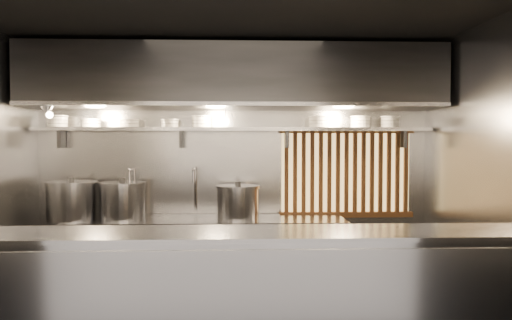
{
  "coord_description": "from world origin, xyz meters",
  "views": [
    {
      "loc": [
        0.02,
        -4.31,
        1.73
      ],
      "look_at": [
        0.21,
        0.55,
        1.56
      ],
      "focal_mm": 35.0,
      "sensor_mm": 36.0,
      "label": 1
    }
  ],
  "objects": [
    {
      "name": "bowl_stack_0",
      "position": [
        -1.97,
        1.32,
        1.97
      ],
      "size": [
        0.24,
        0.24,
        0.13
      ],
      "color": "white",
      "rests_on": "bowl_shelf"
    },
    {
      "name": "bowl_stack_2",
      "position": [
        -1.17,
        1.32,
        1.95
      ],
      "size": [
        0.22,
        0.22,
        0.09
      ],
      "color": "white",
      "rests_on": "bowl_shelf"
    },
    {
      "name": "pendant_bulb",
      "position": [
        -0.1,
        1.2,
        1.96
      ],
      "size": [
        0.09,
        0.09,
        0.19
      ],
      "color": "#2D2D30",
      "rests_on": "exhaust_hood"
    },
    {
      "name": "bowl_stack_5",
      "position": [
        0.95,
        1.32,
        1.97
      ],
      "size": [
        0.23,
        0.23,
        0.13
      ],
      "color": "white",
      "rests_on": "bowl_shelf"
    },
    {
      "name": "bowl_stack_7",
      "position": [
        1.77,
        1.32,
        1.97
      ],
      "size": [
        0.22,
        0.22,
        0.13
      ],
      "color": "white",
      "rests_on": "bowl_shelf"
    },
    {
      "name": "heat_lamp",
      "position": [
        -1.9,
        0.85,
        2.07
      ],
      "size": [
        0.25,
        0.35,
        0.2
      ],
      "color": "gray",
      "rests_on": "exhaust_hood"
    },
    {
      "name": "stock_pot_right",
      "position": [
        0.04,
        1.13,
        1.08
      ],
      "size": [
        0.54,
        0.54,
        0.4
      ],
      "rotation": [
        0.0,
        0.0,
        0.13
      ],
      "color": "gray",
      "rests_on": "cooking_bench"
    },
    {
      "name": "wall_right",
      "position": [
        2.25,
        0.0,
        1.4
      ],
      "size": [
        0.0,
        3.0,
        3.0
      ],
      "primitive_type": "plane",
      "rotation": [
        1.57,
        0.0,
        -1.57
      ],
      "color": "gray",
      "rests_on": "floor"
    },
    {
      "name": "exhaust_hood",
      "position": [
        0.0,
        1.1,
        2.42
      ],
      "size": [
        4.4,
        0.81,
        0.65
      ],
      "color": "#2D2D30",
      "rests_on": "ceiling"
    },
    {
      "name": "bowl_stack_6",
      "position": [
        1.43,
        1.32,
        1.97
      ],
      "size": [
        0.24,
        0.24,
        0.13
      ],
      "color": "white",
      "rests_on": "bowl_shelf"
    },
    {
      "name": "faucet_left",
      "position": [
        -1.15,
        1.37,
        1.31
      ],
      "size": [
        0.04,
        0.3,
        0.5
      ],
      "color": "silver",
      "rests_on": "wall_back"
    },
    {
      "name": "faucet_right",
      "position": [
        -0.45,
        1.37,
        1.31
      ],
      "size": [
        0.04,
        0.3,
        0.5
      ],
      "color": "silver",
      "rests_on": "wall_back"
    },
    {
      "name": "bowl_stack_4",
      "position": [
        -0.37,
        1.32,
        1.97
      ],
      "size": [
        0.24,
        0.24,
        0.13
      ],
      "color": "white",
      "rests_on": "bowl_shelf"
    },
    {
      "name": "bowl_stack_3",
      "position": [
        -0.72,
        1.32,
        1.95
      ],
      "size": [
        0.21,
        0.21,
        0.09
      ],
      "color": "white",
      "rests_on": "bowl_shelf"
    },
    {
      "name": "wall_back",
      "position": [
        0.0,
        1.5,
        1.4
      ],
      "size": [
        4.5,
        0.0,
        4.5
      ],
      "primitive_type": "plane",
      "rotation": [
        1.57,
        0.0,
        0.0
      ],
      "color": "gray",
      "rests_on": "floor"
    },
    {
      "name": "serving_counter",
      "position": [
        0.0,
        -0.96,
        0.57
      ],
      "size": [
        4.5,
        0.56,
        1.13
      ],
      "color": "gray",
      "rests_on": "floor"
    },
    {
      "name": "stock_pot_mid",
      "position": [
        -1.21,
        1.13,
        1.1
      ],
      "size": [
        0.57,
        0.57,
        0.44
      ],
      "rotation": [
        0.0,
        0.0,
        -0.13
      ],
      "color": "gray",
      "rests_on": "cooking_bench"
    },
    {
      "name": "bowl_stack_1",
      "position": [
        -1.59,
        1.32,
        1.95
      ],
      "size": [
        0.22,
        0.22,
        0.09
      ],
      "color": "white",
      "rests_on": "bowl_shelf"
    },
    {
      "name": "ceiling",
      "position": [
        0.0,
        0.0,
        2.8
      ],
      "size": [
        4.5,
        4.5,
        0.0
      ],
      "primitive_type": "plane",
      "rotation": [
        3.14,
        0.0,
        0.0
      ],
      "color": "black",
      "rests_on": "wall_back"
    },
    {
      "name": "stock_pot_left",
      "position": [
        -1.75,
        1.1,
        1.11
      ],
      "size": [
        0.68,
        0.68,
        0.45
      ],
      "rotation": [
        0.0,
        0.0,
        0.3
      ],
      "color": "gray",
      "rests_on": "cooking_bench"
    },
    {
      "name": "wood_screen",
      "position": [
        1.3,
        1.45,
        1.38
      ],
      "size": [
        1.56,
        0.09,
        1.04
      ],
      "color": "#F3C56D",
      "rests_on": "wall_back"
    },
    {
      "name": "cooking_bench",
      "position": [
        -0.3,
        1.13,
        0.45
      ],
      "size": [
        3.0,
        0.7,
        0.9
      ],
      "primitive_type": "cube",
      "color": "gray",
      "rests_on": "floor"
    },
    {
      "name": "bowl_shelf",
      "position": [
        0.0,
        1.32,
        1.88
      ],
      "size": [
        4.4,
        0.34,
        0.04
      ],
      "primitive_type": "cube",
      "color": "gray",
      "rests_on": "wall_back"
    }
  ]
}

